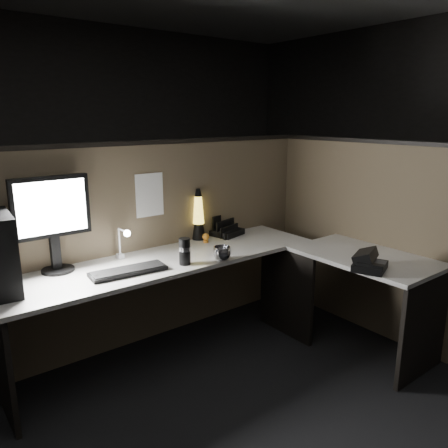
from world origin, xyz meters
TOP-DOWN VIEW (x-y plane):
  - floor at (0.00, 0.00)m, footprint 6.00×6.00m
  - room_shell at (0.00, 0.00)m, footprint 6.00×6.00m
  - partition_back at (0.00, 0.93)m, footprint 2.66×0.06m
  - partition_right at (1.33, 0.10)m, footprint 0.06×1.66m
  - desk at (0.18, 0.25)m, footprint 2.60×1.60m
  - monitor at (-0.85, 0.83)m, footprint 0.48×0.20m
  - keyboard at (-0.51, 0.50)m, footprint 0.50×0.20m
  - mouse at (-0.72, 0.51)m, footprint 0.10×0.08m
  - clip_lamp at (-0.43, 0.74)m, footprint 0.05×0.18m
  - organizer at (0.55, 0.85)m, footprint 0.29×0.26m
  - lava_lamp at (0.29, 0.88)m, footprint 0.11×0.11m
  - travel_mug at (-0.13, 0.42)m, footprint 0.08×0.08m
  - steel_mug at (0.12, 0.34)m, footprint 0.16×0.16m
  - figurine at (0.28, 0.76)m, footprint 0.05×0.05m
  - pinned_paper at (-0.13, 0.90)m, footprint 0.22×0.00m
  - desk_phone at (0.76, -0.39)m, footprint 0.28×0.27m

SIDE VIEW (x-z plane):
  - floor at x=0.00m, z-range 0.00..0.00m
  - desk at x=0.18m, z-range 0.22..0.95m
  - keyboard at x=-0.51m, z-range 0.73..0.75m
  - mouse at x=-0.72m, z-range 0.73..0.76m
  - partition_back at x=0.00m, z-range 0.00..1.50m
  - partition_right at x=1.33m, z-range 0.00..1.50m
  - organizer at x=0.55m, z-range 0.68..0.86m
  - figurine at x=0.28m, z-range 0.75..0.80m
  - steel_mug at x=0.12m, z-range 0.73..0.83m
  - desk_phone at x=0.76m, z-range 0.71..0.85m
  - travel_mug at x=-0.13m, z-range 0.73..0.91m
  - clip_lamp at x=-0.43m, z-range 0.75..0.98m
  - lava_lamp at x=0.29m, z-range 0.70..1.11m
  - monitor at x=-0.85m, z-range 0.79..1.41m
  - pinned_paper at x=-0.13m, z-range 0.98..1.30m
  - room_shell at x=0.00m, z-range -1.38..4.62m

